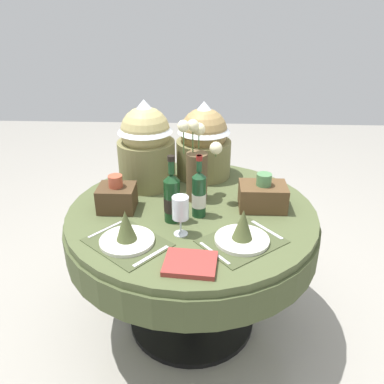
% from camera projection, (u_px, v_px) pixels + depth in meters
% --- Properties ---
extents(ground, '(8.00, 8.00, 0.00)m').
position_uv_depth(ground, '(192.00, 318.00, 2.33)').
color(ground, '#9E998E').
extents(dining_table, '(1.28, 1.28, 0.74)m').
position_uv_depth(dining_table, '(192.00, 231.00, 2.06)').
color(dining_table, '#4C5633').
rests_on(dining_table, ground).
extents(place_setting_left, '(0.43, 0.42, 0.16)m').
position_uv_depth(place_setting_left, '(127.00, 234.00, 1.71)').
color(place_setting_left, '#41492B').
rests_on(place_setting_left, dining_table).
extents(place_setting_right, '(0.43, 0.42, 0.16)m').
position_uv_depth(place_setting_right, '(242.00, 233.00, 1.71)').
color(place_setting_right, '#41492B').
rests_on(place_setting_right, dining_table).
extents(flower_vase, '(0.22, 0.17, 0.43)m').
position_uv_depth(flower_vase, '(197.00, 166.00, 2.02)').
color(flower_vase, brown).
rests_on(flower_vase, dining_table).
extents(wine_bottle_left, '(0.07, 0.07, 0.31)m').
position_uv_depth(wine_bottle_left, '(199.00, 194.00, 1.89)').
color(wine_bottle_left, '#194223').
rests_on(wine_bottle_left, dining_table).
extents(wine_bottle_centre, '(0.08, 0.08, 0.33)m').
position_uv_depth(wine_bottle_centre, '(172.00, 197.00, 1.85)').
color(wine_bottle_centre, '#143819').
rests_on(wine_bottle_centre, dining_table).
extents(wine_glass_left, '(0.07, 0.07, 0.19)m').
position_uv_depth(wine_glass_left, '(180.00, 209.00, 1.73)').
color(wine_glass_left, silver).
rests_on(wine_glass_left, dining_table).
extents(book_on_table, '(0.22, 0.19, 0.02)m').
position_uv_depth(book_on_table, '(190.00, 263.00, 1.58)').
color(book_on_table, '#99332D').
rests_on(book_on_table, dining_table).
extents(gift_tub_back_left, '(0.32, 0.32, 0.49)m').
position_uv_depth(gift_tub_back_left, '(146.00, 141.00, 2.16)').
color(gift_tub_back_left, olive).
rests_on(gift_tub_back_left, dining_table).
extents(gift_tub_back_centre, '(0.32, 0.32, 0.45)m').
position_uv_depth(gift_tub_back_centre, '(204.00, 138.00, 2.28)').
color(gift_tub_back_centre, olive).
rests_on(gift_tub_back_centre, dining_table).
extents(woven_basket_side_left, '(0.18, 0.16, 0.18)m').
position_uv_depth(woven_basket_side_left, '(117.00, 197.00, 1.97)').
color(woven_basket_side_left, '#47331E').
rests_on(woven_basket_side_left, dining_table).
extents(woven_basket_side_right, '(0.24, 0.17, 0.19)m').
position_uv_depth(woven_basket_side_right, '(263.00, 195.00, 1.99)').
color(woven_basket_side_right, brown).
rests_on(woven_basket_side_right, dining_table).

